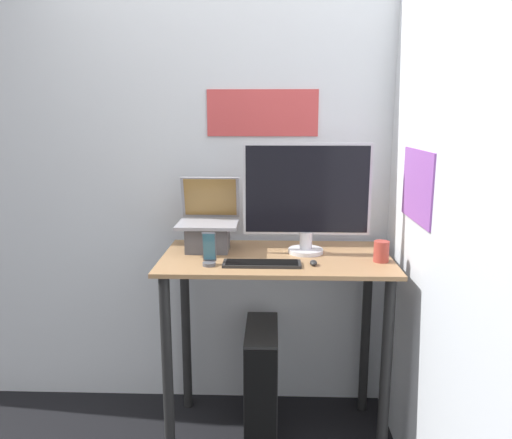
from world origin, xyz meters
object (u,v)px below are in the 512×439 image
at_px(keyboard, 262,264).
at_px(computer_tower, 261,382).
at_px(mouse, 313,263).
at_px(laptop, 208,230).
at_px(cell_phone, 209,254).
at_px(monitor, 307,198).

height_order(keyboard, computer_tower, keyboard).
bearing_deg(mouse, computer_tower, 145.75).
xyz_separation_m(laptop, cell_phone, (0.04, -0.26, -0.05)).
bearing_deg(keyboard, laptop, 137.50).
height_order(keyboard, mouse, mouse).
relative_size(monitor, mouse, 11.59).
relative_size(keyboard, cell_phone, 2.31).
distance_m(laptop, computer_tower, 0.83).
height_order(monitor, cell_phone, monitor).
bearing_deg(keyboard, mouse, 1.48).
distance_m(keyboard, cell_phone, 0.24).
height_order(laptop, computer_tower, laptop).
height_order(monitor, mouse, monitor).
relative_size(monitor, cell_phone, 4.03).
height_order(laptop, cell_phone, laptop).
distance_m(monitor, mouse, 0.34).
relative_size(laptop, mouse, 6.76).
xyz_separation_m(monitor, cell_phone, (-0.45, -0.23, -0.22)).
relative_size(monitor, computer_tower, 1.05).
bearing_deg(keyboard, computer_tower, 91.40).
bearing_deg(monitor, cell_phone, -153.36).
relative_size(mouse, computer_tower, 0.09).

